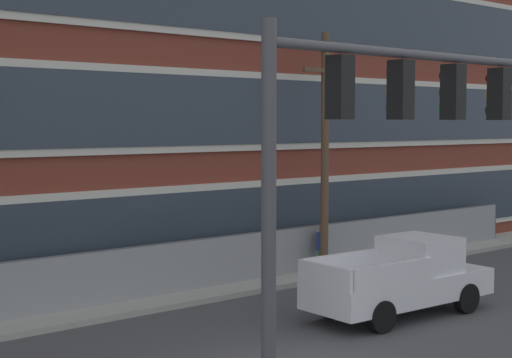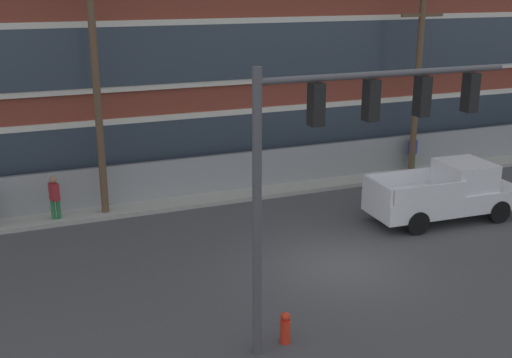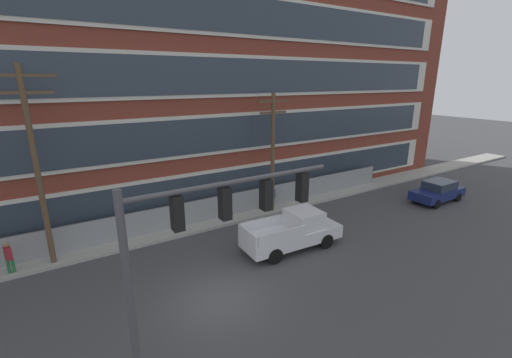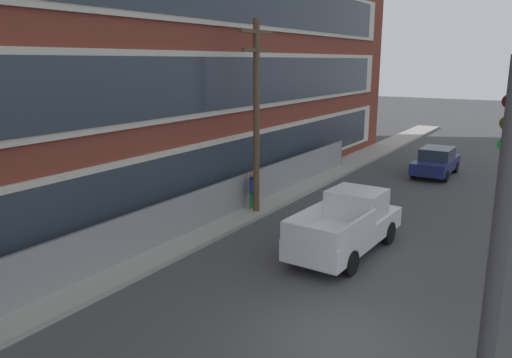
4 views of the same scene
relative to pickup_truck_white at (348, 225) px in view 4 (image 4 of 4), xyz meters
The scene contains 7 objects.
ground_plane 5.82m from the pickup_truck_white, 159.91° to the right, with size 160.00×160.00×0.00m, color #424244.
sidewalk_building_side 7.66m from the pickup_truck_white, 135.16° to the left, with size 80.00×1.99×0.16m, color #9E9B93.
chain_link_fence 6.24m from the pickup_truck_white, 117.38° to the left, with size 31.57×0.06×1.65m.
pickup_truck_white is the anchor object (origin of this frame).
sedan_navy 13.57m from the pickup_truck_white, ahead, with size 4.38×1.92×1.56m.
utility_pole_midblock 6.24m from the pickup_truck_white, 68.15° to the left, with size 2.26×0.26×7.93m.
pedestrian_near_cabinet 5.70m from the pickup_truck_white, 66.78° to the left, with size 0.46×0.39×1.69m.
Camera 4 is at (-9.82, -3.80, 6.34)m, focal length 35.00 mm.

